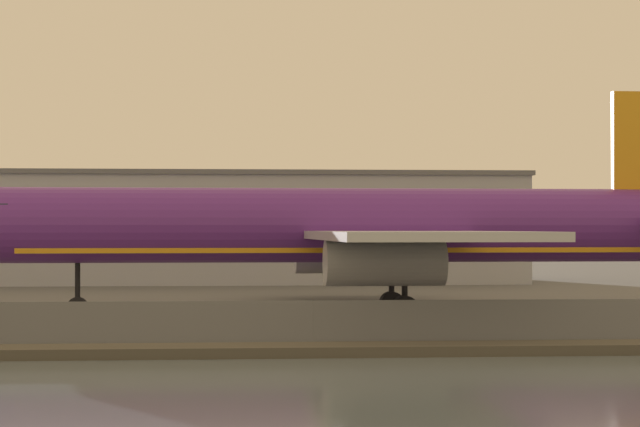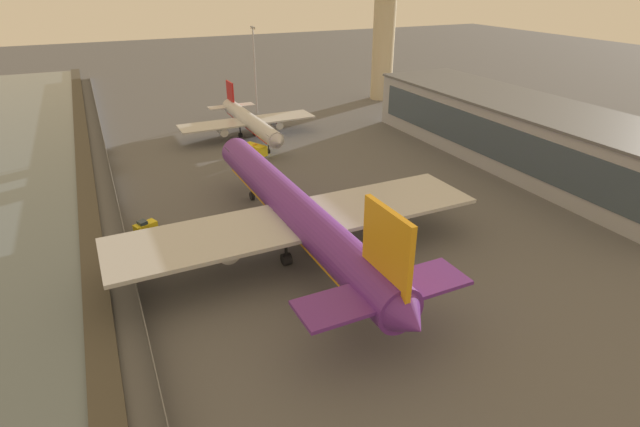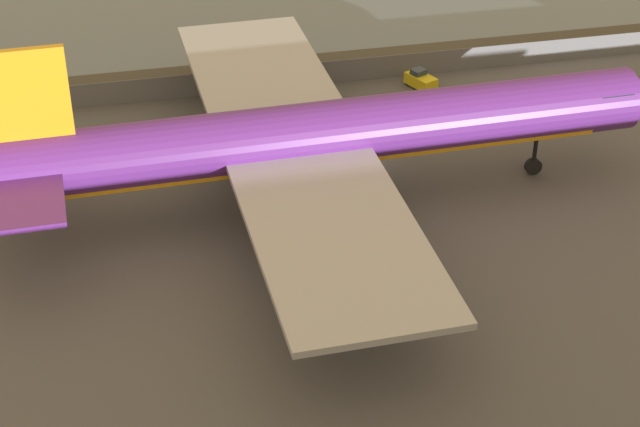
{
  "view_description": "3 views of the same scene",
  "coord_description": "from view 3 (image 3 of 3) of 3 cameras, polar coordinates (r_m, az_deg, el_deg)",
  "views": [
    {
      "loc": [
        -4.91,
        -78.54,
        5.95
      ],
      "look_at": [
        2.07,
        4.41,
        6.91
      ],
      "focal_mm": 70.0,
      "sensor_mm": 36.0,
      "label": 1
    },
    {
      "loc": [
        60.18,
        -16.8,
        34.51
      ],
      "look_at": [
        2.45,
        9.69,
        3.66
      ],
      "focal_mm": 28.0,
      "sensor_mm": 36.0,
      "label": 2
    },
    {
      "loc": [
        20.28,
        75.76,
        45.0
      ],
      "look_at": [
        5.59,
        10.88,
        2.64
      ],
      "focal_mm": 60.0,
      "sensor_mm": 36.0,
      "label": 3
    }
  ],
  "objects": [
    {
      "name": "ground_plane",
      "position": [
        90.42,
        1.94,
        2.62
      ],
      "size": [
        500.0,
        500.0,
        0.0
      ],
      "primitive_type": "plane",
      "color": "#565659"
    },
    {
      "name": "shoreline_seawall",
      "position": [
        108.07,
        -0.79,
        8.03
      ],
      "size": [
        320.0,
        3.0,
        0.5
      ],
      "color": "#474238",
      "rests_on": "ground"
    },
    {
      "name": "perimeter_fence",
      "position": [
        103.7,
        -0.27,
        7.47
      ],
      "size": [
        280.0,
        0.1,
        2.3
      ],
      "color": "slate",
      "rests_on": "ground"
    },
    {
      "name": "cargo_jet_purple",
      "position": [
        82.21,
        -0.34,
        4.1
      ],
      "size": [
        57.06,
        49.17,
        15.5
      ],
      "color": "#602889",
      "rests_on": "ground"
    },
    {
      "name": "baggage_tug",
      "position": [
        103.63,
        5.39,
        7.1
      ],
      "size": [
        2.76,
        3.57,
        1.8
      ],
      "color": "yellow",
      "rests_on": "ground"
    }
  ]
}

